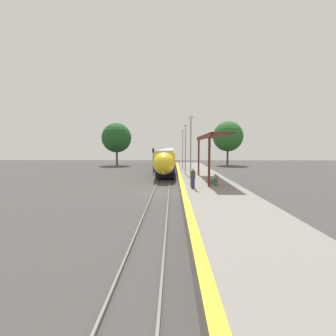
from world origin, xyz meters
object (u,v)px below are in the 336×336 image
train (169,155)px  person_waiting (193,178)px  platform_bench (215,180)px  railway_signal (153,158)px  lamppost_mid (185,147)px  lamppost_far (183,147)px  lamppost_near (191,146)px

train → person_waiting: 49.21m
platform_bench → railway_signal: (-6.79, 18.70, 1.07)m
train → railway_signal: 28.64m
train → lamppost_mid: lamppost_mid is taller
person_waiting → lamppost_far: size_ratio=0.27×
lamppost_near → lamppost_mid: bearing=90.0°
person_waiting → train: bearing=93.2°
platform_bench → lamppost_mid: lamppost_mid is taller
railway_signal → lamppost_mid: 11.32m
train → lamppost_far: lamppost_far is taller
platform_bench → lamppost_mid: size_ratio=0.27×
platform_bench → lamppost_mid: (-2.17, 8.53, 2.90)m
platform_bench → railway_signal: bearing=110.0°
platform_bench → lamppost_near: size_ratio=0.27×
train → lamppost_near: 47.87m
person_waiting → railway_signal: (-4.73, 20.57, 0.72)m
person_waiting → railway_signal: railway_signal is taller
platform_bench → person_waiting: 2.81m
platform_bench → railway_signal: 19.92m
lamppost_near → lamppost_far: (0.00, 18.04, 0.00)m
lamppost_near → lamppost_far: 18.04m
railway_signal → lamppost_far: 5.10m
person_waiting → lamppost_near: lamppost_near is taller
lamppost_mid → platform_bench: bearing=-75.7°
person_waiting → lamppost_far: (-0.10, 19.42, 2.55)m
lamppost_near → lamppost_far: size_ratio=1.00×
railway_signal → lamppost_mid: bearing=-65.6°
person_waiting → railway_signal: size_ratio=0.39×
lamppost_near → train: bearing=93.1°
platform_bench → lamppost_near: bearing=-167.3°
lamppost_near → lamppost_mid: 9.02m
person_waiting → railway_signal: 21.12m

